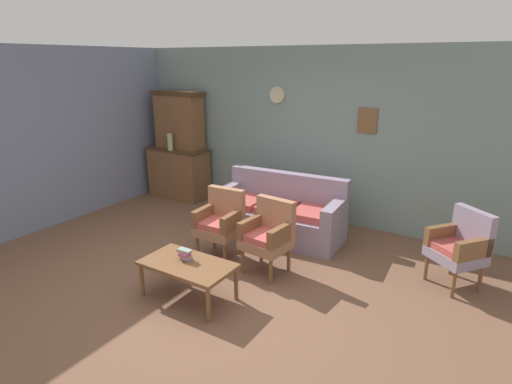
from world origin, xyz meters
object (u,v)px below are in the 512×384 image
object	(u,v)px
armchair_near_couch_end	(268,233)
coffee_table	(188,267)
vase_on_cabinet	(170,142)
wingback_chair_by_fireplace	(460,245)
side_cabinet	(179,173)
armchair_row_middle	(221,220)
book_stack_on_table	(185,254)
floral_couch	(280,215)

from	to	relation	value
armchair_near_couch_end	coffee_table	bearing A→B (deg)	-113.35
vase_on_cabinet	wingback_chair_by_fireplace	distance (m)	4.98
side_cabinet	armchair_row_middle	bearing A→B (deg)	-36.72
wingback_chair_by_fireplace	book_stack_on_table	distance (m)	3.07
vase_on_cabinet	coffee_table	size ratio (longest dim) A/B	0.31
armchair_row_middle	wingback_chair_by_fireplace	distance (m)	2.86
vase_on_cabinet	coffee_table	world-z (taller)	vase_on_cabinet
armchair_row_middle	book_stack_on_table	xyz separation A→B (m)	(0.25, -0.97, -0.01)
side_cabinet	armchair_row_middle	world-z (taller)	side_cabinet
floral_couch	coffee_table	xyz separation A→B (m)	(-0.02, -2.01, 0.05)
floral_couch	wingback_chair_by_fireplace	bearing A→B (deg)	-3.95
book_stack_on_table	coffee_table	bearing A→B (deg)	-32.61
armchair_near_couch_end	wingback_chair_by_fireplace	distance (m)	2.18
armchair_near_couch_end	book_stack_on_table	distance (m)	1.06
side_cabinet	floral_couch	distance (m)	2.59
side_cabinet	wingback_chair_by_fireplace	world-z (taller)	side_cabinet
wingback_chair_by_fireplace	coffee_table	bearing A→B (deg)	-142.85
armchair_row_middle	wingback_chair_by_fireplace	bearing A→B (deg)	16.72
vase_on_cabinet	floral_couch	xyz separation A→B (m)	(2.50, -0.44, -0.76)
vase_on_cabinet	book_stack_on_table	distance (m)	3.46
vase_on_cabinet	armchair_row_middle	world-z (taller)	vase_on_cabinet
side_cabinet	book_stack_on_table	xyz separation A→B (m)	(2.42, -2.59, 0.02)
armchair_row_middle	wingback_chair_by_fireplace	size ratio (longest dim) A/B	1.00
floral_couch	armchair_near_couch_end	distance (m)	1.11
floral_couch	coffee_table	world-z (taller)	floral_couch
wingback_chair_by_fireplace	book_stack_on_table	world-z (taller)	wingback_chair_by_fireplace
armchair_near_couch_end	book_stack_on_table	world-z (taller)	armchair_near_couch_end
side_cabinet	armchair_near_couch_end	bearing A→B (deg)	-29.59
wingback_chair_by_fireplace	coffee_table	world-z (taller)	wingback_chair_by_fireplace
side_cabinet	vase_on_cabinet	bearing A→B (deg)	-88.71
floral_couch	side_cabinet	bearing A→B (deg)	165.88
wingback_chair_by_fireplace	floral_couch	bearing A→B (deg)	176.05
vase_on_cabinet	armchair_row_middle	bearing A→B (deg)	-33.42
vase_on_cabinet	book_stack_on_table	world-z (taller)	vase_on_cabinet
floral_couch	coffee_table	distance (m)	2.01
side_cabinet	book_stack_on_table	size ratio (longest dim) A/B	6.83
armchair_near_couch_end	coffee_table	xyz separation A→B (m)	(-0.42, -0.98, -0.12)
armchair_near_couch_end	wingback_chair_by_fireplace	bearing A→B (deg)	23.14
floral_couch	book_stack_on_table	size ratio (longest dim) A/B	11.23
wingback_chair_by_fireplace	armchair_near_couch_end	bearing A→B (deg)	-156.86
armchair_row_middle	coffee_table	bearing A→B (deg)	-72.84
side_cabinet	coffee_table	bearing A→B (deg)	-46.68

